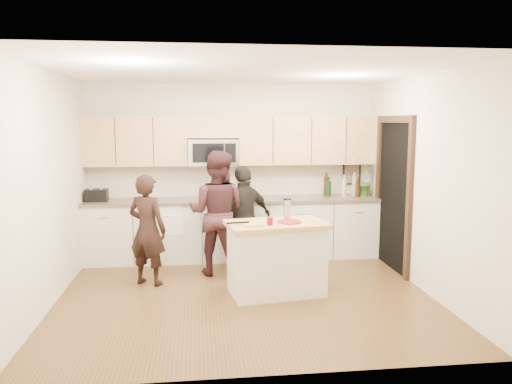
{
  "coord_description": "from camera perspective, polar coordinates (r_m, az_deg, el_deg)",
  "views": [
    {
      "loc": [
        -0.56,
        -5.89,
        2.12
      ],
      "look_at": [
        0.18,
        0.35,
        1.23
      ],
      "focal_mm": 35.0,
      "sensor_mm": 36.0,
      "label": 1
    }
  ],
  "objects": [
    {
      "name": "woman_center",
      "position": [
        6.92,
        -4.46,
        -2.41
      ],
      "size": [
        1.01,
        0.9,
        1.72
      ],
      "primitive_type": "imported",
      "rotation": [
        0.0,
        0.0,
        2.8
      ],
      "color": "#30181B",
      "rests_on": "ground"
    },
    {
      "name": "microwave",
      "position": [
        7.7,
        -4.91,
        4.55
      ],
      "size": [
        0.76,
        0.41,
        0.4
      ],
      "color": "silver",
      "rests_on": "ground"
    },
    {
      "name": "room_shell",
      "position": [
        5.93,
        -1.34,
        4.32
      ],
      "size": [
        4.52,
        4.02,
        2.71
      ],
      "color": "beige",
      "rests_on": "ground"
    },
    {
      "name": "knife",
      "position": [
        5.75,
        -0.24,
        -3.93
      ],
      "size": [
        0.21,
        0.05,
        0.01
      ],
      "primitive_type": "cube",
      "rotation": [
        0.0,
        0.0,
        0.15
      ],
      "color": "silver",
      "rests_on": "cutting_board"
    },
    {
      "name": "doorway",
      "position": [
        7.4,
        15.44,
        0.32
      ],
      "size": [
        0.06,
        1.25,
        2.2
      ],
      "color": "black",
      "rests_on": "ground"
    },
    {
      "name": "upper_cabinetry",
      "position": [
        7.75,
        -2.39,
        6.02
      ],
      "size": [
        4.5,
        0.33,
        0.75
      ],
      "color": "#D9B26F",
      "rests_on": "ground"
    },
    {
      "name": "bottle_cluster",
      "position": [
        8.02,
        9.61,
        0.75
      ],
      "size": [
        0.53,
        0.26,
        0.37
      ],
      "color": "black",
      "rests_on": "back_cabinetry"
    },
    {
      "name": "red_plate",
      "position": [
        6.08,
        3.85,
        -3.43
      ],
      "size": [
        0.29,
        0.29,
        0.02
      ],
      "primitive_type": "cylinder",
      "color": "maroon",
      "rests_on": "island"
    },
    {
      "name": "orchid",
      "position": [
        8.11,
        12.42,
        1.21
      ],
      "size": [
        0.33,
        0.32,
        0.47
      ],
      "primitive_type": "imported",
      "rotation": [
        0.0,
        0.0,
        0.59
      ],
      "color": "#3B6E2C",
      "rests_on": "back_cabinetry"
    },
    {
      "name": "woman_right",
      "position": [
        7.06,
        -1.35,
        -3.07
      ],
      "size": [
        0.95,
        0.75,
        1.51
      ],
      "primitive_type": "imported",
      "rotation": [
        0.0,
        0.0,
        3.65
      ],
      "color": "black",
      "rests_on": "ground"
    },
    {
      "name": "drink_glass",
      "position": [
        5.91,
        1.6,
        -3.38
      ],
      "size": [
        0.07,
        0.07,
        0.09
      ],
      "primitive_type": "cylinder",
      "color": "maroon",
      "rests_on": "island"
    },
    {
      "name": "tongs",
      "position": [
        5.92,
        -2.09,
        -3.52
      ],
      "size": [
        0.28,
        0.07,
        0.02
      ],
      "primitive_type": "cube",
      "rotation": [
        0.0,
        0.0,
        0.15
      ],
      "color": "black",
      "rests_on": "cutting_board"
    },
    {
      "name": "woman_left",
      "position": [
        6.62,
        -12.32,
        -4.24
      ],
      "size": [
        0.63,
        0.55,
        1.45
      ],
      "primitive_type": "imported",
      "rotation": [
        0.0,
        0.0,
        2.67
      ],
      "color": "black",
      "rests_on": "ground"
    },
    {
      "name": "island",
      "position": [
        6.2,
        2.33,
        -7.51
      ],
      "size": [
        1.29,
        0.87,
        0.9
      ],
      "rotation": [
        0.0,
        0.0,
        0.15
      ],
      "color": "beige",
      "rests_on": "ground"
    },
    {
      "name": "box_grater",
      "position": [
        6.18,
        3.57,
        -1.9
      ],
      "size": [
        0.09,
        0.07,
        0.26
      ],
      "color": "silver",
      "rests_on": "red_plate"
    },
    {
      "name": "floor",
      "position": [
        6.28,
        -1.29,
        -11.64
      ],
      "size": [
        4.5,
        4.5,
        0.0
      ],
      "primitive_type": "plane",
      "color": "brown",
      "rests_on": "ground"
    },
    {
      "name": "dish_towel",
      "position": [
        7.51,
        -9.65,
        -2.15
      ],
      "size": [
        0.34,
        0.6,
        0.48
      ],
      "color": "white",
      "rests_on": "ground"
    },
    {
      "name": "framed_picture",
      "position": [
        8.3,
        10.87,
        2.13
      ],
      "size": [
        0.3,
        0.03,
        0.38
      ],
      "color": "black",
      "rests_on": "ground"
    },
    {
      "name": "cutting_board",
      "position": [
        5.88,
        -0.38,
        -3.79
      ],
      "size": [
        0.27,
        0.19,
        0.02
      ],
      "primitive_type": "cube",
      "rotation": [
        0.0,
        0.0,
        0.15
      ],
      "color": "tan",
      "rests_on": "island"
    },
    {
      "name": "back_cabinetry",
      "position": [
        7.77,
        -2.49,
        -4.17
      ],
      "size": [
        4.5,
        0.66,
        0.94
      ],
      "color": "beige",
      "rests_on": "ground"
    },
    {
      "name": "toaster",
      "position": [
        7.78,
        -17.75,
        -0.35
      ],
      "size": [
        0.32,
        0.21,
        0.19
      ],
      "color": "black",
      "rests_on": "back_cabinetry"
    }
  ]
}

